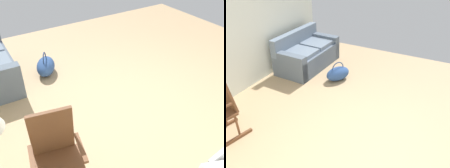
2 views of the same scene
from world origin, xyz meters
TOP-DOWN VIEW (x-y plane):
  - ground_plane at (0.00, 0.00)m, footprint 7.24×7.24m
  - couch at (1.84, 2.05)m, footprint 1.62×0.89m
  - duffel_bag at (1.58, 1.07)m, footprint 0.64×0.54m

SIDE VIEW (x-z plane):
  - ground_plane at x=0.00m, z-range 0.00..0.00m
  - duffel_bag at x=1.58m, z-range -0.06..0.37m
  - couch at x=1.84m, z-range -0.12..0.73m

